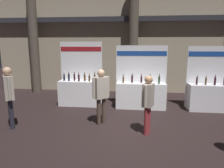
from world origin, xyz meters
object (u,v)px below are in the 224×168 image
(exhibitor_booth_2, at_px, (208,94))
(visitor_4, at_px, (148,100))
(visitor_3, at_px, (9,92))
(exhibitor_booth_0, at_px, (80,90))
(visitor_0, at_px, (101,92))
(exhibitor_booth_1, at_px, (141,92))

(exhibitor_booth_2, height_order, visitor_4, exhibitor_booth_2)
(visitor_3, bearing_deg, visitor_4, -125.60)
(exhibitor_booth_0, relative_size, exhibitor_booth_2, 1.07)
(exhibitor_booth_0, distance_m, visitor_4, 3.56)
(visitor_3, relative_size, visitor_4, 1.11)
(visitor_0, xyz_separation_m, visitor_4, (1.35, -0.57, -0.06))
(visitor_4, bearing_deg, visitor_3, -67.39)
(exhibitor_booth_2, xyz_separation_m, visitor_0, (-3.68, -1.80, 0.42))
(exhibitor_booth_2, height_order, visitor_0, exhibitor_booth_2)
(exhibitor_booth_0, bearing_deg, exhibitor_booth_1, -2.33)
(exhibitor_booth_1, xyz_separation_m, visitor_4, (0.13, -2.39, 0.35))
(exhibitor_booth_1, height_order, visitor_3, exhibitor_booth_1)
(visitor_0, height_order, visitor_3, visitor_3)
(exhibitor_booth_2, relative_size, visitor_3, 1.31)
(visitor_0, bearing_deg, exhibitor_booth_1, 16.41)
(exhibitor_booth_1, bearing_deg, visitor_3, -146.96)
(exhibitor_booth_2, bearing_deg, exhibitor_booth_1, 179.37)
(exhibitor_booth_2, relative_size, visitor_4, 1.45)
(exhibitor_booth_1, height_order, exhibitor_booth_2, exhibitor_booth_1)
(exhibitor_booth_0, xyz_separation_m, exhibitor_booth_2, (4.85, -0.12, -0.02))
(exhibitor_booth_0, distance_m, visitor_0, 2.29)
(exhibitor_booth_0, relative_size, exhibitor_booth_1, 1.06)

